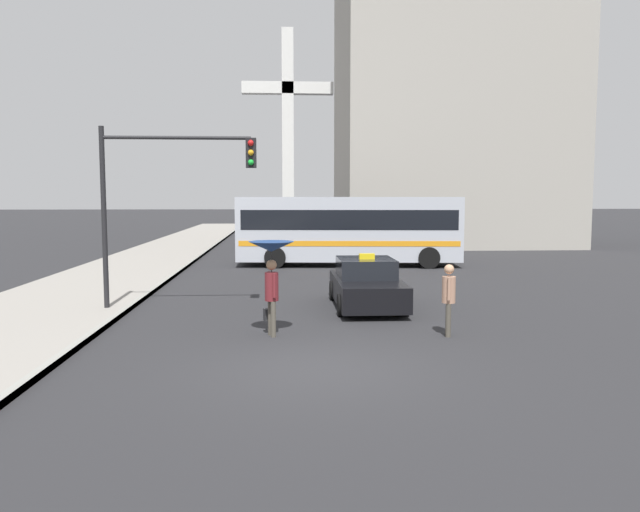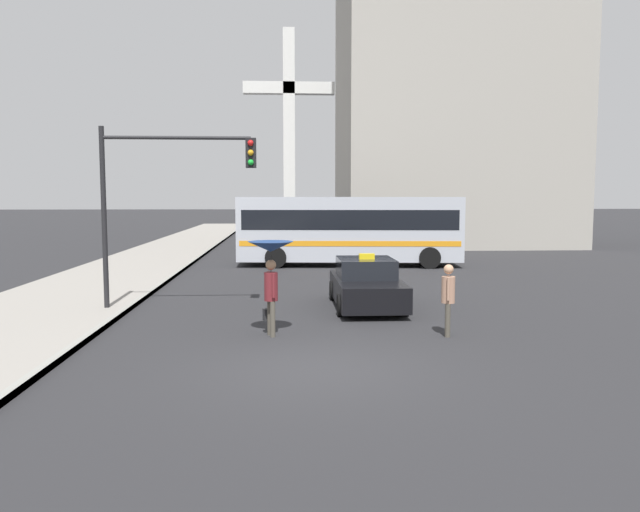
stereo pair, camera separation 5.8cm
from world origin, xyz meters
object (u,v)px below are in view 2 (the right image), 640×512
Objects in this scene: taxi at (366,285)px; pedestrian_man at (448,294)px; monument_cross at (289,120)px; pedestrian_with_umbrella at (271,261)px; city_bus at (349,228)px; traffic_light at (169,182)px.

taxi is 4.10m from pedestrian_man.
monument_cross reaches higher than pedestrian_man.
monument_cross is at bearing -19.40° from pedestrian_with_umbrella.
monument_cross is at bearing -86.56° from taxi.
pedestrian_man is (0.70, -14.81, -0.79)m from city_bus.
traffic_light reaches higher than taxi.
taxi is 0.27× the size of monument_cross.
pedestrian_with_umbrella is 4.10m from pedestrian_man.
city_bus is at bearing 61.73° from traffic_light.
pedestrian_man is 8.07m from traffic_light.
pedestrian_man is at bearing -26.55° from traffic_light.
taxi is 2.59× the size of pedestrian_man.
pedestrian_man is at bearing -84.75° from monument_cross.
pedestrian_man is 0.10× the size of monument_cross.
taxi is 0.42× the size of city_bus.
taxi is at bearing -54.59° from pedestrian_with_umbrella.
traffic_light reaches higher than pedestrian_man.
city_bus is at bearing -31.01° from pedestrian_with_umbrella.
monument_cross is at bearing -160.60° from pedestrian_man.
monument_cross reaches higher than city_bus.
city_bus reaches higher than pedestrian_with_umbrella.
pedestrian_man is (1.36, -3.85, 0.33)m from taxi.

